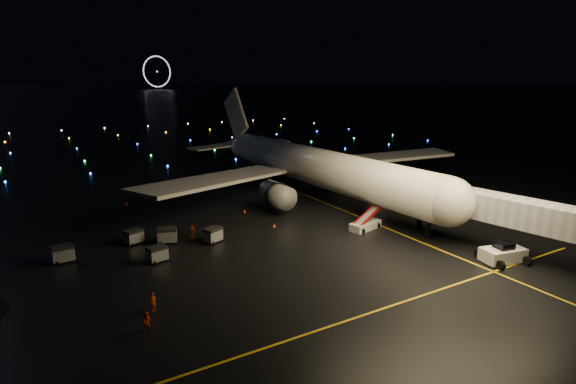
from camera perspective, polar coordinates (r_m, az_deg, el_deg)
name	(u,v)px	position (r m, az deg, el deg)	size (l,w,h in m)	color
ground	(69,107)	(337.44, -26.09, 9.68)	(2000.00, 2000.00, 0.00)	black
lane_centre	(344,211)	(67.08, 7.11, -2.36)	(0.25, 80.00, 0.02)	gold
lane_cross	(363,315)	(39.18, 9.56, -15.17)	(60.00, 0.25, 0.02)	gold
airliner	(304,144)	(74.54, 2.05, 6.14)	(60.21, 57.20, 17.06)	silver
pushback_tug	(503,252)	(53.52, 25.64, -6.89)	(4.56, 2.39, 2.17)	silver
belt_loader	(366,217)	(58.99, 9.83, -3.19)	(6.64, 1.81, 3.22)	silver
crew_a	(153,302)	(40.53, -16.73, -13.21)	(0.61, 0.40, 1.69)	#F24100
crew_b	(147,322)	(37.75, -17.42, -15.46)	(0.81, 0.63, 1.66)	#F24100
crew_c	(192,231)	(56.60, -12.09, -4.92)	(0.94, 0.39, 1.61)	#F24100
safety_cone_0	(274,225)	(59.44, -1.78, -4.24)	(0.41, 0.41, 0.46)	#FD5116
safety_cone_1	(263,198)	(72.52, -3.23, -0.81)	(0.41, 0.41, 0.47)	#FD5116
safety_cone_2	(245,211)	(66.11, -5.54, -2.38)	(0.39, 0.39, 0.44)	#FD5116
safety_cone_3	(126,203)	(74.16, -19.87, -1.29)	(0.47, 0.47, 0.53)	#FD5116
ferris_wheel	(157,73)	(781.17, -16.28, 14.32)	(50.00, 4.00, 52.00)	black
taxiway_lights	(130,142)	(145.65, -19.40, 6.06)	(164.00, 92.00, 0.36)	black
baggage_cart_0	(213,235)	(54.67, -9.55, -5.40)	(2.10, 1.47, 1.78)	gray
baggage_cart_1	(167,235)	(55.56, -15.08, -5.34)	(2.19, 1.53, 1.86)	gray
baggage_cart_2	(134,237)	(56.52, -19.01, -5.39)	(2.00, 1.40, 1.70)	gray
baggage_cart_3	(157,254)	(50.47, -16.27, -7.57)	(1.97, 1.38, 1.67)	gray
baggage_cart_4	(63,254)	(53.98, -26.68, -7.03)	(2.15, 1.50, 1.83)	gray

